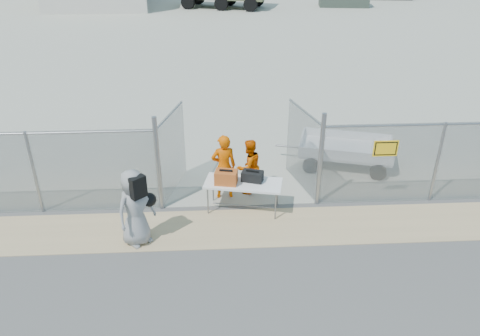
{
  "coord_description": "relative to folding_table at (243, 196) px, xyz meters",
  "views": [
    {
      "loc": [
        -0.57,
        -8.22,
        6.5
      ],
      "look_at": [
        0.0,
        2.0,
        1.1
      ],
      "focal_mm": 35.0,
      "sensor_mm": 36.0,
      "label": 1
    }
  ],
  "objects": [
    {
      "name": "ground",
      "position": [
        -0.07,
        -1.8,
        -0.4
      ],
      "size": [
        160.0,
        160.0,
        0.0
      ],
      "primitive_type": "plane",
      "color": "#484848"
    },
    {
      "name": "dirt_strip",
      "position": [
        -0.07,
        -0.8,
        -0.39
      ],
      "size": [
        44.0,
        1.6,
        0.01
      ],
      "primitive_type": "cube",
      "color": "tan",
      "rests_on": "ground"
    },
    {
      "name": "chain_link_fence",
      "position": [
        -0.07,
        0.2,
        0.7
      ],
      "size": [
        40.0,
        0.2,
        2.2
      ],
      "primitive_type": null,
      "color": "gray",
      "rests_on": "ground"
    },
    {
      "name": "folding_table",
      "position": [
        0.0,
        0.0,
        0.0
      ],
      "size": [
        2.01,
        1.16,
        0.8
      ],
      "primitive_type": null,
      "rotation": [
        0.0,
        0.0,
        -0.21
      ],
      "color": "white",
      "rests_on": "ground"
    },
    {
      "name": "orange_bag",
      "position": [
        -0.42,
        -0.02,
        0.57
      ],
      "size": [
        0.59,
        0.45,
        0.33
      ],
      "primitive_type": "cube",
      "rotation": [
        0.0,
        0.0,
        -0.2
      ],
      "color": "#C25820",
      "rests_on": "folding_table"
    },
    {
      "name": "black_duffel",
      "position": [
        0.23,
        0.07,
        0.53
      ],
      "size": [
        0.59,
        0.45,
        0.25
      ],
      "primitive_type": "cube",
      "rotation": [
        0.0,
        0.0,
        -0.32
      ],
      "color": "black",
      "rests_on": "folding_table"
    },
    {
      "name": "security_worker_left",
      "position": [
        -0.46,
        0.68,
        0.49
      ],
      "size": [
        0.7,
        0.51,
        1.78
      ],
      "primitive_type": "imported",
      "rotation": [
        0.0,
        0.0,
        3.28
      ],
      "color": "#DC5500",
      "rests_on": "ground"
    },
    {
      "name": "security_worker_right",
      "position": [
        0.2,
        0.89,
        0.36
      ],
      "size": [
        0.94,
        0.89,
        1.53
      ],
      "primitive_type": "imported",
      "rotation": [
        0.0,
        0.0,
        3.7
      ],
      "color": "#DC5500",
      "rests_on": "ground"
    },
    {
      "name": "visitor",
      "position": [
        -2.47,
        -1.21,
        0.52
      ],
      "size": [
        1.06,
        1.04,
        1.84
      ],
      "primitive_type": "imported",
      "rotation": [
        0.0,
        0.0,
        0.75
      ],
      "color": "gray",
      "rests_on": "ground"
    },
    {
      "name": "utility_trailer",
      "position": [
        3.2,
        2.34,
        0.02
      ],
      "size": [
        3.83,
        2.67,
        0.84
      ],
      "primitive_type": null,
      "rotation": [
        0.0,
        0.0,
        -0.28
      ],
      "color": "white",
      "rests_on": "ground"
    }
  ]
}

